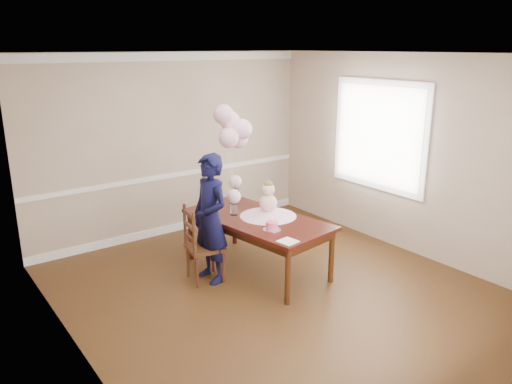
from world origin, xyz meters
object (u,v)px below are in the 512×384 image
Objects in this scene: dining_table_top at (258,219)px; birthday_cake at (272,225)px; dining_chair_seat at (205,248)px; woman at (210,219)px.

birthday_cake is (-0.13, -0.45, 0.08)m from dining_table_top.
dining_chair_seat is 0.26× the size of woman.
birthday_cake is 0.09× the size of woman.
birthday_cake is at bearing -37.27° from dining_chair_seat.
woman reaches higher than dining_table_top.
woman is at bearing 131.21° from birthday_cake.
birthday_cake is 0.35× the size of dining_chair_seat.
dining_table_top is 1.19× the size of woman.
dining_table_top reaches higher than dining_chair_seat.
dining_table_top is at bearing -2.82° from dining_chair_seat.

